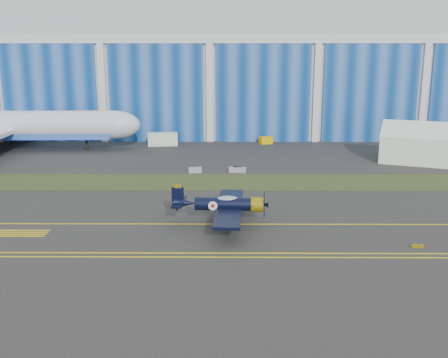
{
  "coord_description": "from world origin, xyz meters",
  "views": [
    {
      "loc": [
        3.69,
        -59.41,
        18.32
      ],
      "look_at": [
        3.27,
        3.8,
        2.94
      ],
      "focal_mm": 42.0,
      "sensor_mm": 36.0,
      "label": 1
    }
  ],
  "objects_px": {
    "tent": "(427,141)",
    "shipping_container": "(163,139)",
    "tug": "(266,140)",
    "warbird": "(223,204)"
  },
  "relations": [
    {
      "from": "tent",
      "to": "shipping_container",
      "type": "height_order",
      "value": "tent"
    },
    {
      "from": "warbird",
      "to": "tug",
      "type": "height_order",
      "value": "warbird"
    },
    {
      "from": "tent",
      "to": "shipping_container",
      "type": "relative_size",
      "value": 3.04
    },
    {
      "from": "warbird",
      "to": "shipping_container",
      "type": "bearing_deg",
      "value": 107.02
    },
    {
      "from": "warbird",
      "to": "shipping_container",
      "type": "height_order",
      "value": "warbird"
    },
    {
      "from": "shipping_container",
      "to": "tug",
      "type": "relative_size",
      "value": 2.37
    },
    {
      "from": "warbird",
      "to": "tug",
      "type": "bearing_deg",
      "value": 83.65
    },
    {
      "from": "warbird",
      "to": "tent",
      "type": "bearing_deg",
      "value": 47.52
    },
    {
      "from": "tent",
      "to": "shipping_container",
      "type": "distance_m",
      "value": 49.64
    },
    {
      "from": "warbird",
      "to": "tug",
      "type": "relative_size",
      "value": 5.89
    }
  ]
}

